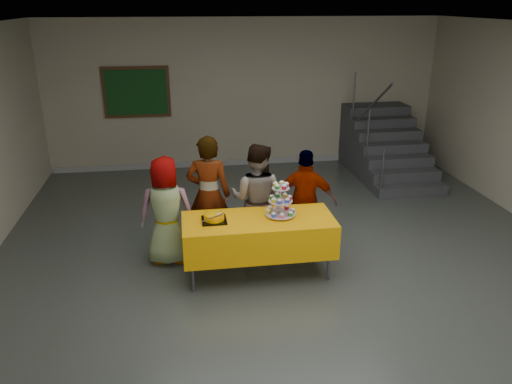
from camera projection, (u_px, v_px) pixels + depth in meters
room_shell at (306, 116)px, 5.36m from camera, size 10.00×10.04×3.02m
bake_table at (258, 234)px, 6.23m from camera, size 1.88×0.78×0.77m
cupcake_stand at (280, 202)px, 6.18m from camera, size 0.38×0.38×0.44m
bear_cake at (214, 216)px, 6.08m from camera, size 0.32×0.36×0.12m
schoolchild_a at (166, 211)px, 6.48m from camera, size 0.75×0.52×1.46m
schoolchild_b at (209, 195)px, 6.76m from camera, size 0.67×0.51×1.66m
schoolchild_c at (257, 199)px, 6.77m from camera, size 0.93×0.84×1.55m
schoolchild_d at (306, 201)px, 6.81m from camera, size 0.92×0.58×1.45m
staircase at (383, 148)px, 10.12m from camera, size 1.30×2.40×2.04m
noticeboard at (137, 92)px, 9.81m from camera, size 1.30×0.05×1.00m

